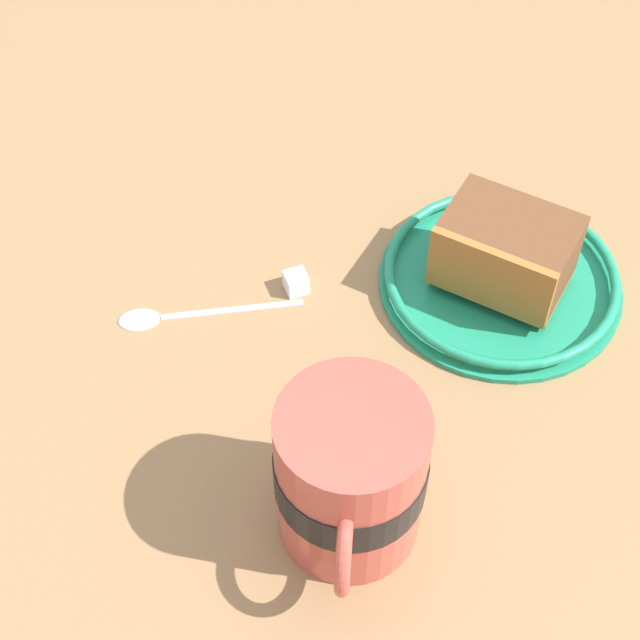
# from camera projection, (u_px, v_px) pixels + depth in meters

# --- Properties ---
(ground_plane) EXTENTS (1.59, 1.59, 0.03)m
(ground_plane) POSITION_uv_depth(u_px,v_px,m) (342.00, 339.00, 0.70)
(ground_plane) COLOR #936D47
(small_plate) EXTENTS (0.17, 0.17, 0.02)m
(small_plate) POSITION_uv_depth(u_px,v_px,m) (501.00, 279.00, 0.70)
(small_plate) COLOR #1E8C66
(small_plate) RESTS_ON ground_plane
(cake_slice) EXTENTS (0.08, 0.10, 0.06)m
(cake_slice) POSITION_uv_depth(u_px,v_px,m) (505.00, 252.00, 0.67)
(cake_slice) COLOR #9E662D
(cake_slice) RESTS_ON small_plate
(tea_mug) EXTENTS (0.10, 0.09, 0.11)m
(tea_mug) POSITION_uv_depth(u_px,v_px,m) (350.00, 475.00, 0.54)
(tea_mug) COLOR #BF4C3F
(tea_mug) RESTS_ON ground_plane
(teaspoon) EXTENTS (0.11, 0.09, 0.01)m
(teaspoon) POSITION_uv_depth(u_px,v_px,m) (171.00, 314.00, 0.68)
(teaspoon) COLOR silver
(teaspoon) RESTS_ON ground_plane
(sugar_cube) EXTENTS (0.02, 0.02, 0.02)m
(sugar_cube) POSITION_uv_depth(u_px,v_px,m) (293.00, 285.00, 0.69)
(sugar_cube) COLOR white
(sugar_cube) RESTS_ON ground_plane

